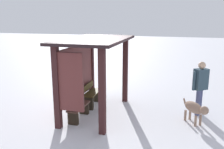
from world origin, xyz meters
name	(u,v)px	position (x,y,z in m)	size (l,w,h in m)	color
ground_plane	(96,113)	(0.00, 0.00, 0.00)	(60.00, 60.00, 0.00)	silver
bus_shelter	(88,61)	(-0.10, 0.20, 1.71)	(3.17, 1.80, 2.39)	#3A1C1D
bench_left_inside	(78,109)	(-0.60, 0.37, 0.32)	(1.03, 0.35, 0.70)	brown
bench_center_inside	(92,96)	(0.60, 0.37, 0.34)	(1.03, 0.39, 0.77)	#463718
person_walking	(200,84)	(0.79, -3.16, 0.99)	(0.46, 0.53, 1.70)	#2E4451
dog	(195,109)	(-0.01, -3.01, 0.46)	(0.85, 0.71, 0.66)	#93735F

